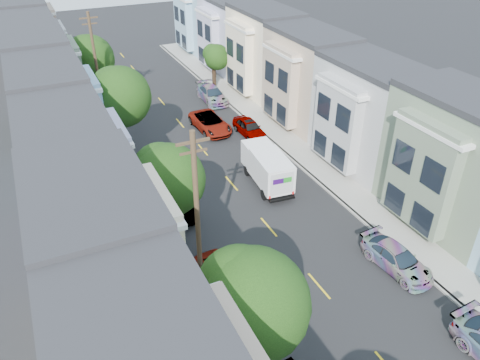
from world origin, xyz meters
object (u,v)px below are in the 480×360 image
Objects in this scene: tree_d at (119,98)px; utility_pole_far at (97,68)px; tree_e at (90,59)px; parked_right_b at (397,259)px; tree_b at (250,305)px; parked_right_d at (212,94)px; tree_c at (167,181)px; parked_right_c at (249,128)px; parked_left_c at (223,278)px; parked_left_d at (178,205)px; tree_far_r at (216,58)px; lead_sedan at (210,123)px; fedex_truck at (267,167)px; utility_pole_near at (198,223)px.

tree_d is 9.34m from utility_pole_far.
parked_right_b is (11.20, -32.70, -4.13)m from tree_e.
tree_b reaches higher than tree_e.
parked_right_d is (11.20, 9.10, -4.87)m from tree_d.
parked_right_c is at bearing 46.65° from tree_c.
parked_left_c is 7.72m from parked_left_d.
tree_far_r is 0.90× the size of lead_sedan.
fedex_truck is (8.69, -21.23, -3.31)m from tree_e.
parked_right_c is at bearing 53.57° from parked_left_c.
lead_sedan is at bearing -52.13° from tree_e.
tree_b is at bearing -169.51° from parked_right_b.
utility_pole_far is at bearing 91.17° from parked_left_d.
tree_c is 10.03m from fedex_truck.
utility_pole_far reaches higher than tree_c.
parked_left_c is 0.99× the size of parked_right_c.
parked_left_d is at bearing -86.35° from tree_e.
parked_right_d reaches higher than parked_right_b.
parked_right_c is at bearing -39.14° from utility_pole_far.
lead_sedan reaches higher than parked_right_b.
tree_c is 17.03m from lead_sedan.
parked_left_c is (1.40, -25.67, -4.53)m from utility_pole_far.
fedex_truck is at bearing 96.90° from parked_right_b.
tree_far_r is 32.16m from utility_pole_near.
utility_pole_near is 12.34m from parked_right_b.
tree_d is at bearing 95.95° from parked_left_d.
lead_sedan is 1.19× the size of parked_right_b.
tree_e is at bearing 90.00° from tree_c.
tree_e is at bearing 160.56° from parked_right_d.
utility_pole_near is (0.00, -16.68, -0.48)m from tree_d.
lead_sedan is (8.36, -10.75, -4.07)m from tree_e.
utility_pole_far is (0.00, -4.05, 0.33)m from tree_e.
parked_left_d is (1.40, -8.63, -4.95)m from tree_d.
utility_pole_near reaches higher than parked_right_c.
utility_pole_near is 28.44m from parked_right_d.
parked_right_d is at bearing 64.08° from lead_sedan.
utility_pole_far is at bearing 90.00° from tree_b.
tree_d is 12.23m from parked_right_c.
tree_b is 7.72m from parked_left_c.
tree_c is at bearing -122.53° from lead_sedan.
lead_sedan is 13.23m from parked_left_d.
parked_left_d is (1.40, -17.95, -4.47)m from utility_pole_far.
tree_c is 0.87× the size of tree_d.
utility_pole_far is at bearing 90.00° from utility_pole_near.
parked_left_d is (1.40, 3.03, -4.08)m from tree_c.
tree_b is 22.52m from tree_d.
parked_right_d is (11.20, -0.23, -4.39)m from utility_pole_far.
tree_c is at bearing -118.10° from parked_left_d.
tree_b is 37.55m from tree_far_r.
tree_b is 1.37× the size of lead_sedan.
tree_e is 30.06m from utility_pole_near.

